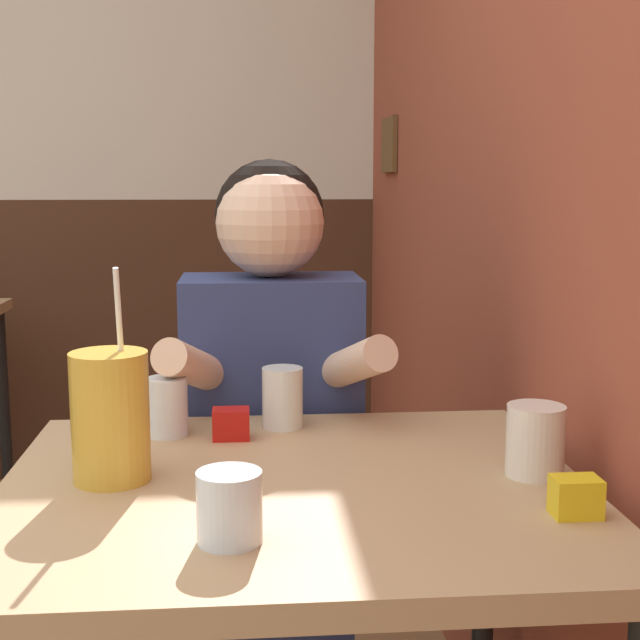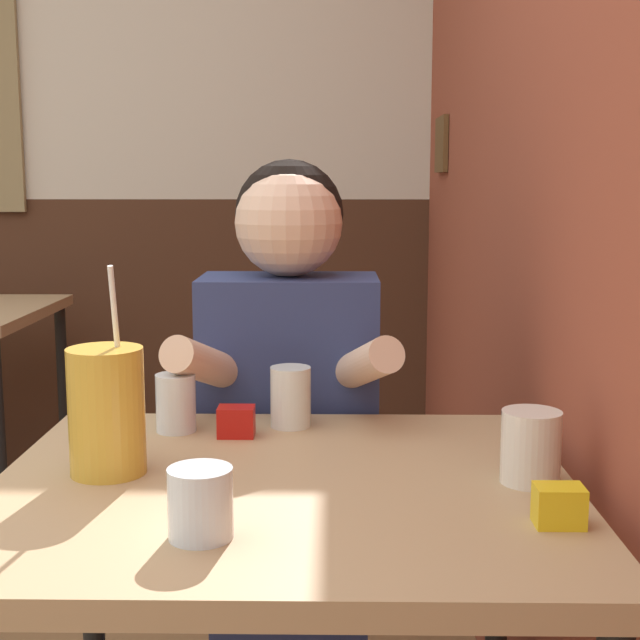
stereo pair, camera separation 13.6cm
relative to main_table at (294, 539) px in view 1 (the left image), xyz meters
The scene contains 11 objects.
brick_wall_right 1.29m from the main_table, 64.60° to the left, with size 0.08×4.59×2.70m.
back_wall 2.58m from the main_table, 111.13° to the left, with size 5.63×0.09×2.70m.
main_table is the anchor object (origin of this frame).
person_seated 0.49m from the main_table, 91.75° to the left, with size 0.42×0.41×1.21m.
cocktail_pitcher 0.31m from the main_table, behind, with size 0.11×0.11×0.30m.
glass_near_pitcher 0.34m from the main_table, 127.93° to the left, with size 0.07×0.07×0.10m.
glass_center 0.31m from the main_table, 90.51° to the left, with size 0.07×0.07×0.10m.
glass_far_side 0.37m from the main_table, ahead, with size 0.08×0.08×0.10m.
glass_by_brick 0.25m from the main_table, 113.06° to the right, with size 0.08×0.08×0.09m.
condiment_ketchup 0.26m from the main_table, 112.14° to the left, with size 0.06×0.04×0.05m.
condiment_mustard 0.40m from the main_table, 24.35° to the right, with size 0.06×0.04×0.05m.
Camera 1 is at (0.81, -0.90, 1.18)m, focal length 50.00 mm.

